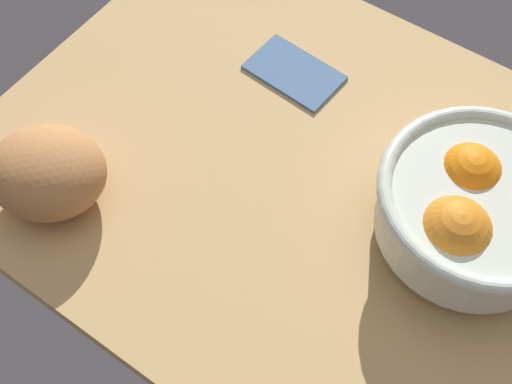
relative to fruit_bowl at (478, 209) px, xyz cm
name	(u,v)px	position (x,y,z in cm)	size (l,w,h in cm)	color
ground_plane	(313,186)	(17.74, 3.02, -7.97)	(79.21, 58.66, 3.00)	tan
fruit_bowl	(478,209)	(0.00, 0.00, 0.00)	(21.89, 21.89, 11.32)	silver
bread_loaf	(48,173)	(41.05, 21.79, -1.81)	(13.05, 11.60, 9.31)	#BB7E47
napkin_folded	(294,71)	(28.63, -9.41, -6.00)	(12.02, 7.40, 0.94)	#4F7099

